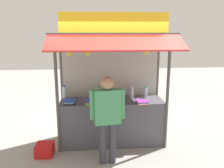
{
  "coord_description": "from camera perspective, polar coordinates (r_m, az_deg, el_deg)",
  "views": [
    {
      "loc": [
        -0.39,
        -4.59,
        2.33
      ],
      "look_at": [
        0.0,
        0.0,
        1.29
      ],
      "focal_mm": 37.15,
      "sensor_mm": 36.0,
      "label": 1
    }
  ],
  "objects": [
    {
      "name": "magazine_stack_mid_right",
      "position": [
        4.72,
        -10.46,
        -4.33
      ],
      "size": [
        0.26,
        0.32,
        0.05
      ],
      "color": "blue",
      "rests_on": "stall_counter"
    },
    {
      "name": "water_bottle_right",
      "position": [
        4.97,
        -3.24,
        -2.08
      ],
      "size": [
        0.07,
        0.07,
        0.26
      ],
      "color": "silver",
      "rests_on": "stall_counter"
    },
    {
      "name": "vendor_person",
      "position": [
        4.04,
        -1.14,
        -7.01
      ],
      "size": [
        0.61,
        0.25,
        1.6
      ],
      "rotation": [
        0.0,
        0.0,
        3.26
      ],
      "color": "#383842",
      "rests_on": "ground"
    },
    {
      "name": "water_bottle_left",
      "position": [
        4.93,
        4.92,
        -2.24
      ],
      "size": [
        0.07,
        0.07,
        0.26
      ],
      "color": "silver",
      "rests_on": "stall_counter"
    },
    {
      "name": "banana_bunch_leftmost",
      "position": [
        4.18,
        -6.04,
        7.88
      ],
      "size": [
        0.11,
        0.11,
        0.28
      ],
      "color": "#332D23"
    },
    {
      "name": "ground_plane",
      "position": [
        5.16,
        0.0,
        -14.04
      ],
      "size": [
        20.0,
        20.0,
        0.0
      ],
      "primitive_type": "plane",
      "color": "gray"
    },
    {
      "name": "banana_bunch_inner_right",
      "position": [
        4.2,
        -10.61,
        7.85
      ],
      "size": [
        0.1,
        0.11,
        0.28
      ],
      "color": "#332D23"
    },
    {
      "name": "stall_counter",
      "position": [
        4.97,
        0.0,
        -9.23
      ],
      "size": [
        2.13,
        0.64,
        0.94
      ],
      "primitive_type": "cube",
      "color": "#4C4C56",
      "rests_on": "ground"
    },
    {
      "name": "banana_bunch_rightmost",
      "position": [
        4.3,
        8.49,
        8.25
      ],
      "size": [
        0.11,
        0.11,
        0.25
      ],
      "color": "#332D23"
    },
    {
      "name": "magazine_stack_mid_left",
      "position": [
        4.66,
        7.4,
        -4.39
      ],
      "size": [
        0.25,
        0.29,
        0.06
      ],
      "color": "red",
      "rests_on": "stall_counter"
    },
    {
      "name": "water_bottle_back_right",
      "position": [
        5.05,
        -11.66,
        -1.97
      ],
      "size": [
        0.08,
        0.08,
        0.29
      ],
      "color": "silver",
      "rests_on": "stall_counter"
    },
    {
      "name": "magazine_stack_rear_center",
      "position": [
        4.54,
        -5.1,
        -4.56
      ],
      "size": [
        0.24,
        0.33,
        0.09
      ],
      "color": "black",
      "rests_on": "stall_counter"
    },
    {
      "name": "water_bottle_center",
      "position": [
        5.03,
        8.29,
        -2.05
      ],
      "size": [
        0.07,
        0.07,
        0.25
      ],
      "color": "silver",
      "rests_on": "stall_counter"
    },
    {
      "name": "stall_structure",
      "position": [
        4.76,
        -0.09,
        3.96
      ],
      "size": [
        2.33,
        1.48,
        2.66
      ],
      "color": "#4C4742",
      "rests_on": "ground"
    },
    {
      "name": "plastic_crate",
      "position": [
        4.8,
        -16.23,
        -15.25
      ],
      "size": [
        0.34,
        0.34,
        0.23
      ],
      "primitive_type": "cube",
      "rotation": [
        0.0,
        0.0,
        -0.03
      ],
      "color": "red",
      "rests_on": "ground"
    }
  ]
}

